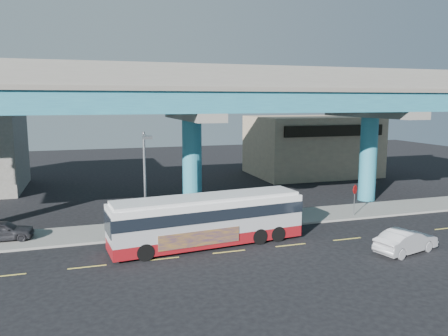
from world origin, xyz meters
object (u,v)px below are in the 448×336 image
object	(u,v)px
transit_bus	(208,218)
stop_sign	(355,194)
parked_car	(2,231)
street_lamp	(146,169)
sedan	(406,241)

from	to	relation	value
transit_bus	stop_sign	xyz separation A→B (m)	(12.34, 2.90, 0.16)
parked_car	street_lamp	world-z (taller)	street_lamp
street_lamp	transit_bus	bearing A→B (deg)	-32.50
stop_sign	parked_car	bearing A→B (deg)	167.10
street_lamp	stop_sign	world-z (taller)	street_lamp
parked_car	street_lamp	size ratio (longest dim) A/B	0.55
transit_bus	parked_car	distance (m)	12.95
parked_car	stop_sign	distance (m)	24.59
transit_bus	sedan	size ratio (longest dim) A/B	2.75
parked_car	stop_sign	world-z (taller)	stop_sign
transit_bus	sedan	xyz separation A→B (m)	(10.72, -4.77, -1.00)
sedan	stop_sign	distance (m)	7.92
street_lamp	stop_sign	xyz separation A→B (m)	(15.77, 0.71, -2.75)
sedan	street_lamp	world-z (taller)	street_lamp
transit_bus	parked_car	bearing A→B (deg)	154.56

